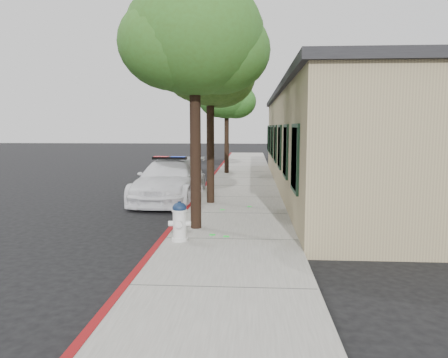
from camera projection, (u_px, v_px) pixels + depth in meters
ground at (161, 244)px, 10.02m from camera, size 120.00×120.00×0.00m
sidewalk at (234, 215)px, 12.88m from camera, size 3.20×60.00×0.15m
red_curb at (183, 214)px, 12.98m from camera, size 0.14×60.00×0.16m
clapboard_building at (360, 141)px, 18.25m from camera, size 7.30×20.89×4.24m
police_car at (170, 180)px, 15.83m from camera, size 2.34×5.30×1.63m
fire_hydrant at (180, 221)px, 9.69m from camera, size 0.51×0.44×0.90m
street_tree_near at (195, 41)px, 10.41m from camera, size 3.65×3.38×6.20m
street_tree_mid at (210, 70)px, 14.14m from camera, size 3.07×3.19×5.85m
street_tree_far at (227, 98)px, 23.55m from camera, size 3.15×2.88×5.46m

